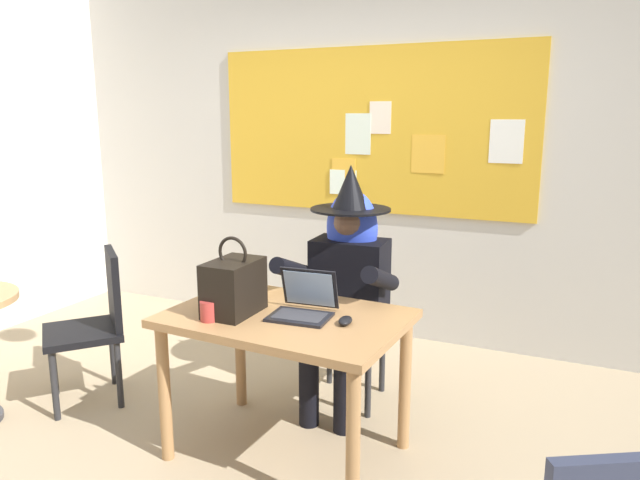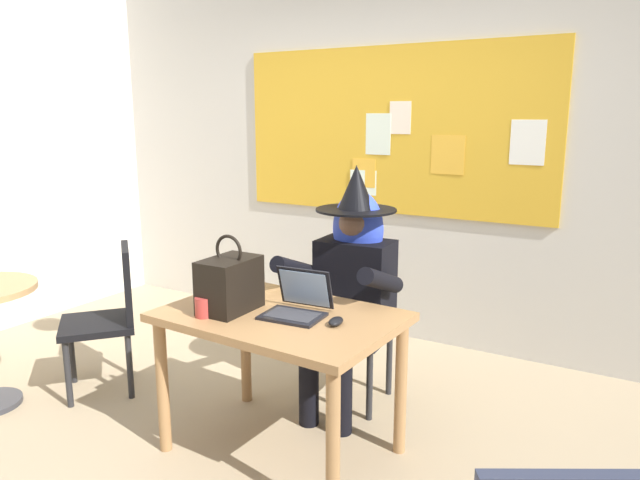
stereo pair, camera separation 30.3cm
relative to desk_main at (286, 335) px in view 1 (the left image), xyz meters
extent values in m
plane|color=tan|center=(-0.22, -0.03, -0.63)|extent=(24.00, 24.00, 0.00)
cube|color=beige|center=(-0.22, 1.83, 0.87)|extent=(5.37, 0.10, 3.00)
cube|color=gold|center=(-0.22, 1.77, 0.92)|extent=(2.40, 0.02, 1.20)
cube|color=white|center=(-0.41, 1.76, 0.54)|extent=(0.24, 0.01, 0.19)
cube|color=#F4E0C6|center=(-0.14, 1.76, 1.02)|extent=(0.16, 0.01, 0.23)
cube|color=gold|center=(-0.42, 1.76, 0.61)|extent=(0.19, 0.01, 0.21)
cube|color=white|center=(-0.31, 1.76, 0.90)|extent=(0.20, 0.01, 0.30)
cube|color=gold|center=(0.22, 1.76, 0.77)|extent=(0.24, 0.01, 0.27)
cube|color=white|center=(0.75, 1.76, 0.86)|extent=(0.22, 0.01, 0.29)
cube|color=#A37547|center=(0.00, 0.00, 0.08)|extent=(1.16, 0.81, 0.04)
cylinder|color=#A37547|center=(-0.52, -0.29, -0.28)|extent=(0.06, 0.06, 0.69)
cylinder|color=#A37547|center=(0.48, -0.34, -0.28)|extent=(0.06, 0.06, 0.69)
cylinder|color=#A37547|center=(-0.48, 0.34, -0.28)|extent=(0.06, 0.06, 0.69)
cylinder|color=#A37547|center=(0.52, 0.29, -0.28)|extent=(0.06, 0.06, 0.69)
cube|color=black|center=(0.06, 0.66, -0.20)|extent=(0.46, 0.46, 0.04)
cube|color=black|center=(0.04, 0.85, 0.05)|extent=(0.38, 0.07, 0.45)
cylinder|color=#262628|center=(0.25, 0.50, -0.42)|extent=(0.04, 0.04, 0.41)
cylinder|color=#262628|center=(-0.09, 0.47, -0.42)|extent=(0.04, 0.04, 0.41)
cylinder|color=#262628|center=(0.22, 0.84, -0.42)|extent=(0.04, 0.04, 0.41)
cylinder|color=#262628|center=(-0.12, 0.81, -0.42)|extent=(0.04, 0.04, 0.41)
cylinder|color=black|center=(0.18, 0.30, -0.40)|extent=(0.11, 0.11, 0.45)
cylinder|color=black|center=(-0.02, 0.29, -0.40)|extent=(0.11, 0.11, 0.45)
cylinder|color=black|center=(0.17, 0.47, -0.15)|extent=(0.17, 0.43, 0.15)
cylinder|color=black|center=(-0.03, 0.46, -0.15)|extent=(0.17, 0.43, 0.15)
cube|color=black|center=(0.06, 0.68, 0.08)|extent=(0.43, 0.28, 0.52)
cylinder|color=black|center=(0.32, 0.46, 0.20)|extent=(0.11, 0.47, 0.24)
cylinder|color=black|center=(-0.18, 0.43, 0.20)|extent=(0.11, 0.47, 0.24)
sphere|color=brown|center=(0.06, 0.68, 0.44)|extent=(0.20, 0.20, 0.20)
ellipsoid|color=blue|center=(0.06, 0.71, 0.40)|extent=(0.31, 0.23, 0.44)
cylinder|color=black|center=(0.06, 0.68, 0.52)|extent=(0.45, 0.45, 0.01)
cone|color=black|center=(0.06, 0.68, 0.64)|extent=(0.21, 0.21, 0.25)
cube|color=black|center=(0.09, -0.02, 0.11)|extent=(0.30, 0.23, 0.01)
cube|color=#333338|center=(0.09, -0.02, 0.12)|extent=(0.25, 0.17, 0.00)
cube|color=black|center=(0.07, 0.11, 0.22)|extent=(0.29, 0.09, 0.20)
cube|color=#99B7E0|center=(0.08, 0.10, 0.21)|extent=(0.25, 0.07, 0.17)
ellipsoid|color=black|center=(0.31, -0.01, 0.12)|extent=(0.07, 0.11, 0.03)
cube|color=black|center=(-0.23, -0.09, 0.23)|extent=(0.20, 0.30, 0.26)
torus|color=black|center=(-0.23, -0.09, 0.40)|extent=(0.16, 0.02, 0.16)
cylinder|color=#B23833|center=(-0.28, -0.23, 0.15)|extent=(0.08, 0.08, 0.09)
cube|color=black|center=(-1.34, 0.00, -0.20)|extent=(0.59, 0.59, 0.04)
cube|color=black|center=(-1.21, 0.14, 0.04)|extent=(0.31, 0.28, 0.45)
cylinder|color=#262628|center=(-1.32, -0.24, -0.42)|extent=(0.04, 0.04, 0.41)
cylinder|color=#262628|center=(-1.58, -0.02, -0.42)|extent=(0.04, 0.04, 0.41)
cylinder|color=#262628|center=(-1.10, 0.01, -0.42)|extent=(0.04, 0.04, 0.41)
cylinder|color=#262628|center=(-1.36, 0.24, -0.42)|extent=(0.04, 0.04, 0.41)
camera|label=1|loc=(1.26, -2.37, 1.04)|focal=33.04mm
camera|label=2|loc=(1.52, -2.23, 1.04)|focal=33.04mm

